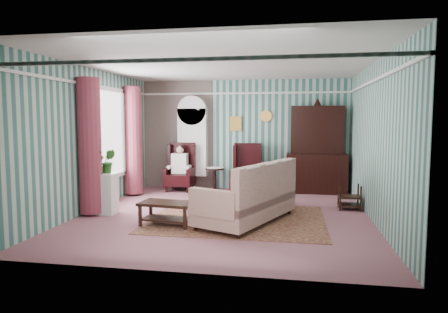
% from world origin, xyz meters
% --- Properties ---
extents(floor, '(6.00, 6.00, 0.00)m').
position_xyz_m(floor, '(0.00, 0.00, 0.00)').
color(floor, '#894F54').
rests_on(floor, ground).
extents(room_shell, '(5.53, 6.02, 2.91)m').
position_xyz_m(room_shell, '(-0.62, 0.18, 2.01)').
color(room_shell, '#34605A').
rests_on(room_shell, ground).
extents(bookcase, '(0.80, 0.28, 2.24)m').
position_xyz_m(bookcase, '(-1.35, 2.84, 1.12)').
color(bookcase, silver).
rests_on(bookcase, floor).
extents(dresser_hutch, '(1.50, 0.56, 2.36)m').
position_xyz_m(dresser_hutch, '(1.90, 2.72, 1.18)').
color(dresser_hutch, black).
rests_on(dresser_hutch, floor).
extents(wingback_left, '(0.76, 0.80, 1.25)m').
position_xyz_m(wingback_left, '(-1.60, 2.45, 0.62)').
color(wingback_left, black).
rests_on(wingback_left, floor).
extents(wingback_right, '(0.76, 0.80, 1.25)m').
position_xyz_m(wingback_right, '(0.15, 2.45, 0.62)').
color(wingback_right, black).
rests_on(wingback_right, floor).
extents(seated_woman, '(0.44, 0.40, 1.18)m').
position_xyz_m(seated_woman, '(-1.60, 2.45, 0.59)').
color(seated_woman, beige).
rests_on(seated_woman, floor).
extents(round_side_table, '(0.50, 0.50, 0.60)m').
position_xyz_m(round_side_table, '(-0.70, 2.60, 0.30)').
color(round_side_table, black).
rests_on(round_side_table, floor).
extents(nest_table, '(0.45, 0.38, 0.54)m').
position_xyz_m(nest_table, '(2.47, 0.90, 0.27)').
color(nest_table, black).
rests_on(nest_table, floor).
extents(plant_stand, '(0.55, 0.35, 0.80)m').
position_xyz_m(plant_stand, '(-2.40, -0.30, 0.40)').
color(plant_stand, white).
rests_on(plant_stand, floor).
extents(rug, '(3.20, 2.60, 0.01)m').
position_xyz_m(rug, '(0.30, -0.30, 0.01)').
color(rug, '#50231A').
rests_on(rug, floor).
extents(sofa, '(1.87, 2.48, 0.96)m').
position_xyz_m(sofa, '(0.49, -0.46, 0.48)').
color(sofa, beige).
rests_on(sofa, floor).
extents(floral_armchair, '(1.11, 1.05, 0.92)m').
position_xyz_m(floral_armchair, '(0.78, 0.83, 0.46)').
color(floral_armchair, beige).
rests_on(floral_armchair, floor).
extents(coffee_table, '(0.99, 0.61, 0.42)m').
position_xyz_m(coffee_table, '(-0.86, -0.94, 0.21)').
color(coffee_table, black).
rests_on(coffee_table, floor).
extents(potted_plant_a, '(0.47, 0.42, 0.45)m').
position_xyz_m(potted_plant_a, '(-2.49, -0.36, 1.03)').
color(potted_plant_a, '#204916').
rests_on(potted_plant_a, plant_stand).
extents(potted_plant_b, '(0.32, 0.29, 0.47)m').
position_xyz_m(potted_plant_b, '(-2.29, -0.20, 1.04)').
color(potted_plant_b, '#204A17').
rests_on(potted_plant_b, plant_stand).
extents(potted_plant_c, '(0.25, 0.25, 0.35)m').
position_xyz_m(potted_plant_c, '(-2.45, -0.22, 0.97)').
color(potted_plant_c, '#26541A').
rests_on(potted_plant_c, plant_stand).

